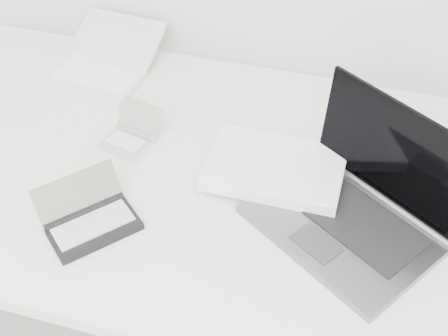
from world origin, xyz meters
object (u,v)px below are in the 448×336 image
(palmtop_charcoal, at_px, (90,220))
(laptop_large, at_px, (322,191))
(desk, at_px, (243,195))
(netbook_open_white, at_px, (101,68))

(palmtop_charcoal, bearing_deg, laptop_large, -25.13)
(desk, xyz_separation_m, netbook_open_white, (-0.43, 0.26, 0.07))
(netbook_open_white, bearing_deg, laptop_large, -20.69)
(desk, distance_m, laptop_large, 0.18)
(laptop_large, xyz_separation_m, netbook_open_white, (-0.60, 0.29, -0.02))
(desk, distance_m, netbook_open_white, 0.51)
(netbook_open_white, relative_size, palmtop_charcoal, 1.43)
(netbook_open_white, xyz_separation_m, palmtop_charcoal, (0.19, -0.46, -0.00))
(desk, bearing_deg, laptop_large, -8.42)
(laptop_large, relative_size, palmtop_charcoal, 2.41)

